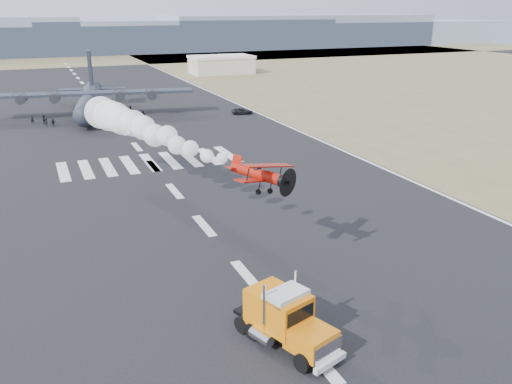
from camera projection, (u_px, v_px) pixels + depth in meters
ground at (316, 357)px, 35.07m from camera, size 500.00×500.00×0.00m
scrub_far at (61, 58)px, 235.67m from camera, size 500.00×80.00×0.00m
runway_markings at (137, 147)px, 87.40m from camera, size 60.00×260.00×0.01m
ridge_seg_d at (55, 39)px, 259.72m from camera, size 150.00×50.00×13.00m
ridge_seg_e at (186, 34)px, 283.16m from camera, size 150.00×50.00×15.00m
ridge_seg_f at (297, 30)px, 306.59m from camera, size 150.00×50.00×17.00m
ridge_seg_g at (392, 32)px, 331.00m from camera, size 150.00×50.00×13.00m
hangar_right at (221, 64)px, 181.73m from camera, size 20.50×12.50×5.90m
semi_truck at (285, 318)px, 35.85m from camera, size 5.24×8.97×3.97m
aerobatic_biplane at (261, 174)px, 45.04m from camera, size 6.59×6.22×3.24m
smoke_trail at (120, 120)px, 65.46m from camera, size 10.60×32.41×4.20m
transport_aircraft at (89, 100)px, 112.37m from camera, size 42.35×34.71×12.24m
support_vehicle at (242, 111)px, 113.79m from camera, size 4.73×2.80×1.23m
crew_a at (32, 120)px, 104.10m from camera, size 0.63×0.52×1.68m
crew_b at (143, 115)px, 109.32m from camera, size 0.90×0.83×1.57m
crew_c at (46, 122)px, 102.14m from camera, size 0.80×1.15×1.62m
crew_d at (53, 123)px, 101.55m from camera, size 0.98×0.55×1.61m
crew_e at (130, 110)px, 113.28m from camera, size 0.59×0.89×1.75m
crew_f at (44, 120)px, 103.94m from camera, size 0.68×1.67×1.75m
crew_g at (139, 114)px, 108.70m from camera, size 0.69×0.78×1.85m
crew_h at (77, 117)px, 105.94m from camera, size 1.00×0.73×1.86m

